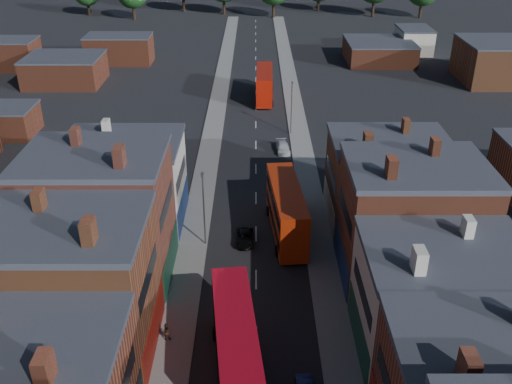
{
  "coord_description": "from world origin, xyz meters",
  "views": [
    {
      "loc": [
        -0.04,
        -19.29,
        32.15
      ],
      "look_at": [
        0.0,
        32.05,
        5.02
      ],
      "focal_mm": 40.0,
      "sensor_mm": 36.0,
      "label": 1
    }
  ],
  "objects_px": {
    "bus_0": "(236,345)",
    "ped_1": "(166,331)",
    "bus_1": "(286,210)",
    "car_3": "(283,147)",
    "bus_2": "(265,84)",
    "car_2": "(244,238)"
  },
  "relations": [
    {
      "from": "bus_2",
      "to": "car_2",
      "type": "bearing_deg",
      "value": -92.19
    },
    {
      "from": "car_3",
      "to": "ped_1",
      "type": "relative_size",
      "value": 2.76
    },
    {
      "from": "car_2",
      "to": "car_3",
      "type": "height_order",
      "value": "car_3"
    },
    {
      "from": "car_2",
      "to": "car_3",
      "type": "relative_size",
      "value": 0.92
    },
    {
      "from": "bus_1",
      "to": "car_2",
      "type": "bearing_deg",
      "value": -164.65
    },
    {
      "from": "bus_1",
      "to": "ped_1",
      "type": "relative_size",
      "value": 8.31
    },
    {
      "from": "car_2",
      "to": "bus_0",
      "type": "bearing_deg",
      "value": -90.83
    },
    {
      "from": "bus_0",
      "to": "car_3",
      "type": "xyz_separation_m",
      "value": [
        5.25,
        41.42,
        -2.28
      ]
    },
    {
      "from": "bus_0",
      "to": "ped_1",
      "type": "xyz_separation_m",
      "value": [
        -5.73,
        3.66,
        -2.01
      ]
    },
    {
      "from": "car_3",
      "to": "ped_1",
      "type": "xyz_separation_m",
      "value": [
        -10.98,
        -37.77,
        0.27
      ]
    },
    {
      "from": "bus_2",
      "to": "ped_1",
      "type": "bearing_deg",
      "value": -97.06
    },
    {
      "from": "bus_0",
      "to": "car_3",
      "type": "bearing_deg",
      "value": 76.35
    },
    {
      "from": "bus_1",
      "to": "bus_2",
      "type": "xyz_separation_m",
      "value": [
        -1.66,
        44.07,
        -0.14
      ]
    },
    {
      "from": "car_3",
      "to": "ped_1",
      "type": "bearing_deg",
      "value": -111.04
    },
    {
      "from": "bus_2",
      "to": "car_2",
      "type": "relative_size",
      "value": 3.06
    },
    {
      "from": "ped_1",
      "to": "car_3",
      "type": "bearing_deg",
      "value": -106.88
    },
    {
      "from": "bus_1",
      "to": "car_2",
      "type": "distance_m",
      "value": 5.22
    },
    {
      "from": "bus_0",
      "to": "bus_1",
      "type": "xyz_separation_m",
      "value": [
        4.66,
        19.84,
        0.02
      ]
    },
    {
      "from": "car_2",
      "to": "ped_1",
      "type": "xyz_separation_m",
      "value": [
        -6.03,
        -14.57,
        0.34
      ]
    },
    {
      "from": "bus_1",
      "to": "ped_1",
      "type": "bearing_deg",
      "value": -127.71
    },
    {
      "from": "bus_1",
      "to": "ped_1",
      "type": "height_order",
      "value": "bus_1"
    },
    {
      "from": "ped_1",
      "to": "car_2",
      "type": "bearing_deg",
      "value": -113.16
    }
  ]
}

